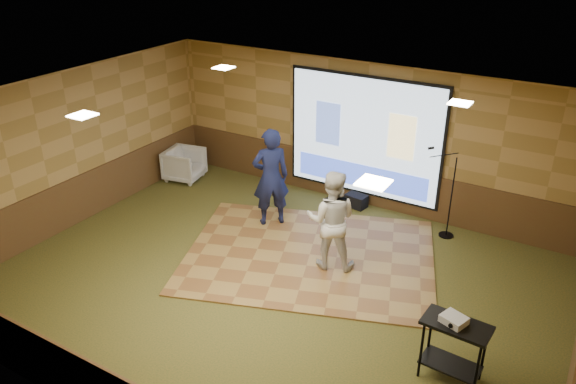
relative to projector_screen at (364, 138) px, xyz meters
The scene contains 18 objects.
ground 3.74m from the projector_screen, 90.00° to the right, with size 9.00×9.00×0.00m, color #2F3D1B.
room_shell 3.49m from the projector_screen, 90.00° to the right, with size 9.04×7.04×3.02m.
wainscot_back 1.00m from the projector_screen, 90.00° to the left, with size 9.00×0.04×0.95m, color #55321C.
wainscot_left 5.73m from the projector_screen, 142.51° to the right, with size 0.04×7.00×0.95m, color #55321C.
wainscot_right 5.73m from the projector_screen, 37.49° to the right, with size 0.04×7.00×0.95m, color #55321C.
projector_screen is the anchor object (origin of this frame).
downlight_nw 3.12m from the projector_screen, 143.35° to the right, with size 0.32×0.32×0.02m, color #FFE6BF.
downlight_ne 3.12m from the projector_screen, 36.65° to the right, with size 0.32×0.32×0.02m, color #FFE6BF.
downlight_sw 5.61m from the projector_screen, 114.02° to the right, with size 0.32×0.32×0.02m, color #FFE6BF.
downlight_se 5.61m from the projector_screen, 65.98° to the right, with size 0.32×0.32×0.02m, color #FFE6BF.
dance_floor 2.80m from the projector_screen, 87.68° to the right, with size 4.36×3.32×0.03m, color olive.
player_left 2.12m from the projector_screen, 123.56° to the right, with size 0.71×0.47×1.96m, color #151A42.
player_right 2.62m from the projector_screen, 77.47° to the right, with size 0.86×0.67×1.77m, color beige.
av_table 5.19m from the projector_screen, 52.61° to the right, with size 0.84×0.44×0.89m.
projector 5.12m from the projector_screen, 53.05° to the right, with size 0.30×0.25×0.10m, color silver.
mic_stand 2.21m from the projector_screen, 12.24° to the right, with size 0.68×0.28×1.74m.
banquet_chair 4.26m from the projector_screen, 166.78° to the right, with size 0.78×0.81×0.73m, color gray.
duffel_bag 1.35m from the projector_screen, 89.58° to the right, with size 0.43×0.29×0.27m, color black.
Camera 1 is at (4.15, -6.52, 5.43)m, focal length 35.00 mm.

